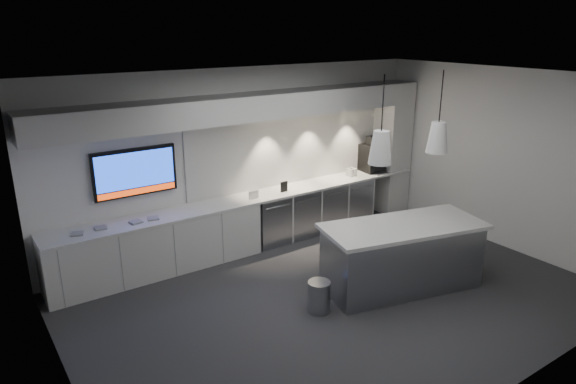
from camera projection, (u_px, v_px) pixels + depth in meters
floor at (337, 297)px, 7.19m from camera, size 7.00×7.00×0.00m
ceiling at (344, 80)px, 6.26m from camera, size 7.00×7.00×0.00m
wall_back at (245, 157)px, 8.68m from camera, size 7.00×0.00×7.00m
wall_front at (514, 266)px, 4.76m from camera, size 7.00×0.00×7.00m
wall_left at (55, 263)px, 4.84m from camera, size 0.00×7.00×7.00m
wall_right at (500, 159)px, 8.61m from camera, size 0.00×7.00×7.00m
back_counter at (255, 197)px, 8.62m from camera, size 6.80×0.65×0.04m
left_base_cabinets at (158, 246)px, 7.82m from camera, size 3.30×0.63×0.86m
fridge_unit_a at (268, 219)px, 8.89m from camera, size 0.60×0.61×0.85m
fridge_unit_b at (298, 212)px, 9.23m from camera, size 0.60×0.61×0.85m
fridge_unit_c at (325, 206)px, 9.57m from camera, size 0.60×0.61×0.85m
fridge_unit_d at (351, 199)px, 9.91m from camera, size 0.60×0.61×0.85m
backsplash at (303, 146)px, 9.30m from camera, size 4.60×0.03×1.30m
soffit at (253, 106)px, 8.17m from camera, size 6.90×0.60×0.40m
column at (392, 148)px, 10.23m from camera, size 0.55×0.55×2.60m
wall_tv at (135, 172)px, 7.60m from camera, size 1.25×0.07×0.72m
island at (402, 256)px, 7.34m from camera, size 2.46×1.50×0.97m
bin at (319, 296)px, 6.80m from camera, size 0.39×0.39×0.42m
coffee_machine at (372, 157)px, 9.99m from camera, size 0.43×0.58×0.69m
sign_black at (284, 187)px, 8.81m from camera, size 0.14×0.03×0.18m
sign_white at (254, 195)px, 8.46m from camera, size 0.18×0.02×0.14m
cup_cluster at (352, 172)px, 9.75m from camera, size 0.16×0.16×0.14m
tray_a at (77, 234)px, 7.03m from camera, size 0.20×0.20×0.02m
tray_b at (101, 228)px, 7.23m from camera, size 0.18×0.18×0.02m
tray_c at (136, 222)px, 7.44m from camera, size 0.19×0.19×0.02m
tray_d at (153, 218)px, 7.59m from camera, size 0.19×0.19×0.02m
pendant_left at (380, 147)px, 6.53m from camera, size 0.30×0.30×1.13m
pendant_right at (438, 137)px, 7.12m from camera, size 0.30×0.30×1.13m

